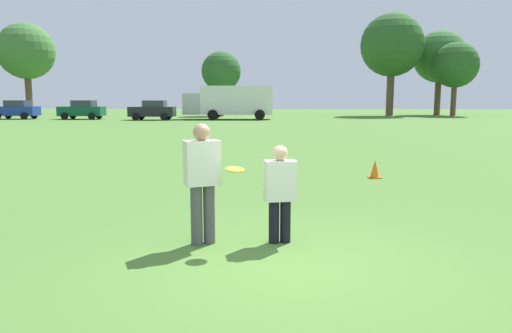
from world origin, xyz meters
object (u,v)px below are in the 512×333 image
at_px(frisbee, 235,170).
at_px(parked_car_near_left, 16,110).
at_px(parked_car_mid_left, 82,110).
at_px(player_defender, 280,189).
at_px(traffic_cone, 375,169).
at_px(player_thrower, 202,177).
at_px(box_truck, 230,101).
at_px(parked_car_center, 153,110).

distance_m(frisbee, parked_car_near_left, 46.35).
bearing_deg(parked_car_mid_left, player_defender, -63.27).
relative_size(frisbee, traffic_cone, 0.57).
height_order(player_thrower, box_truck, box_truck).
relative_size(frisbee, parked_car_mid_left, 0.06).
xyz_separation_m(traffic_cone, parked_car_near_left, (-28.48, 32.72, 0.69)).
height_order(player_defender, box_truck, box_truck).
relative_size(traffic_cone, parked_car_mid_left, 0.11).
height_order(player_thrower, traffic_cone, player_thrower).
bearing_deg(player_defender, parked_car_center, 108.00).
xyz_separation_m(parked_car_near_left, box_truck, (21.01, 0.53, 0.83)).
xyz_separation_m(player_defender, parked_car_mid_left, (-19.36, 38.44, 0.13)).
bearing_deg(player_thrower, box_truck, 95.67).
height_order(traffic_cone, box_truck, box_truck).
distance_m(player_thrower, parked_car_center, 39.04).
bearing_deg(traffic_cone, parked_car_mid_left, 123.78).
relative_size(frisbee, parked_car_center, 0.06).
bearing_deg(parked_car_center, frisbee, -72.99).
xyz_separation_m(player_defender, frisbee, (-0.62, -0.27, 0.32)).
relative_size(player_defender, parked_car_mid_left, 0.34).
distance_m(traffic_cone, box_truck, 34.12).
xyz_separation_m(player_defender, box_truck, (-5.00, 39.05, 0.96)).
bearing_deg(box_truck, player_defender, -82.71).
height_order(frisbee, traffic_cone, frisbee).
bearing_deg(traffic_cone, player_defender, -113.14).
height_order(player_thrower, parked_car_near_left, parked_car_near_left).
distance_m(player_thrower, player_defender, 1.13).
relative_size(player_thrower, box_truck, 0.20).
xyz_separation_m(player_thrower, parked_car_mid_left, (-18.25, 38.56, -0.06)).
distance_m(parked_car_mid_left, box_truck, 14.40).
height_order(player_thrower, parked_car_mid_left, parked_car_mid_left).
distance_m(player_thrower, parked_car_near_left, 45.96).
bearing_deg(box_truck, parked_car_center, -166.50).
bearing_deg(player_thrower, parked_car_center, 106.40).
relative_size(parked_car_center, box_truck, 0.50).
xyz_separation_m(player_thrower, traffic_cone, (3.58, 5.91, -0.76)).
height_order(frisbee, box_truck, box_truck).
bearing_deg(parked_car_mid_left, player_thrower, -64.67).
relative_size(traffic_cone, parked_car_center, 0.11).
relative_size(player_defender, traffic_cone, 2.98).
height_order(parked_car_mid_left, parked_car_center, same).
bearing_deg(box_truck, player_thrower, -84.33).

